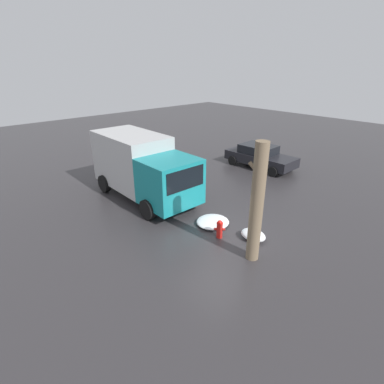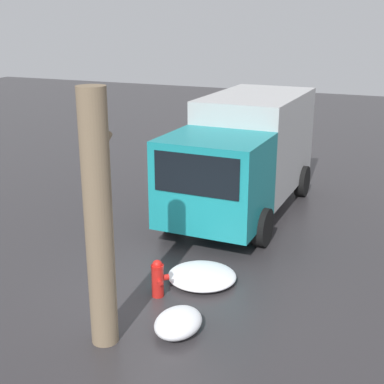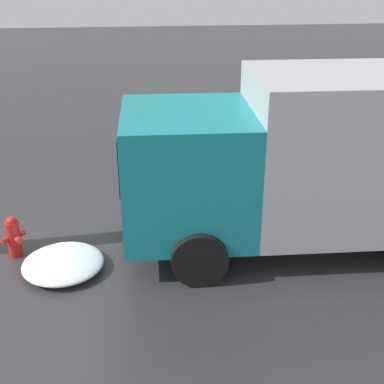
{
  "view_description": "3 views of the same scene",
  "coord_description": "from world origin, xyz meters",
  "px_view_note": "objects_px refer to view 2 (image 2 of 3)",
  "views": [
    {
      "loc": [
        -6.59,
        7.51,
        6.26
      ],
      "look_at": [
        1.71,
        -0.14,
        1.33
      ],
      "focal_mm": 28.0,
      "sensor_mm": 36.0,
      "label": 1
    },
    {
      "loc": [
        -8.04,
        -4.14,
        5.03
      ],
      "look_at": [
        3.24,
        0.68,
        1.01
      ],
      "focal_mm": 50.0,
      "sensor_mm": 36.0,
      "label": 2
    },
    {
      "loc": [
        2.26,
        -8.24,
        4.83
      ],
      "look_at": [
        3.1,
        0.4,
        0.88
      ],
      "focal_mm": 50.0,
      "sensor_mm": 36.0,
      "label": 3
    }
  ],
  "objects_px": {
    "tree_trunk": "(99,222)",
    "delivery_truck": "(245,152)",
    "fire_hydrant": "(158,278)",
    "pedestrian": "(211,193)"
  },
  "relations": [
    {
      "from": "fire_hydrant",
      "to": "tree_trunk",
      "type": "height_order",
      "value": "tree_trunk"
    },
    {
      "from": "tree_trunk",
      "to": "pedestrian",
      "type": "bearing_deg",
      "value": 2.5
    },
    {
      "from": "pedestrian",
      "to": "tree_trunk",
      "type": "bearing_deg",
      "value": -98.54
    },
    {
      "from": "tree_trunk",
      "to": "delivery_truck",
      "type": "height_order",
      "value": "tree_trunk"
    },
    {
      "from": "tree_trunk",
      "to": "delivery_truck",
      "type": "relative_size",
      "value": 0.66
    },
    {
      "from": "fire_hydrant",
      "to": "delivery_truck",
      "type": "xyz_separation_m",
      "value": [
        5.16,
        -0.02,
        1.26
      ]
    },
    {
      "from": "fire_hydrant",
      "to": "tree_trunk",
      "type": "distance_m",
      "value": 2.37
    },
    {
      "from": "fire_hydrant",
      "to": "tree_trunk",
      "type": "bearing_deg",
      "value": -135.93
    },
    {
      "from": "pedestrian",
      "to": "fire_hydrant",
      "type": "bearing_deg",
      "value": -95.35
    },
    {
      "from": "tree_trunk",
      "to": "pedestrian",
      "type": "relative_size",
      "value": 2.55
    }
  ]
}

